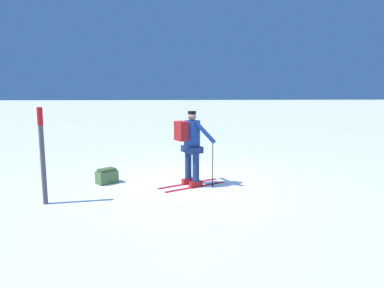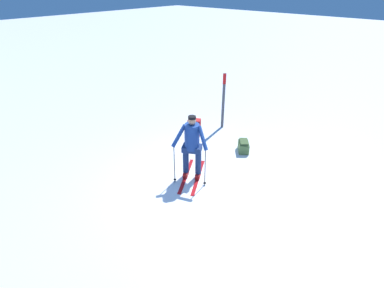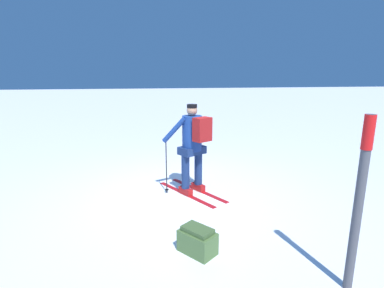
# 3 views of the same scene
# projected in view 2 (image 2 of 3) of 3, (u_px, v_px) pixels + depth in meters

# --- Properties ---
(ground_plane) EXTENTS (80.00, 80.00, 0.00)m
(ground_plane) POSITION_uv_depth(u_px,v_px,m) (200.00, 180.00, 7.62)
(ground_plane) COLOR white
(skier) EXTENTS (1.56, 1.16, 1.69)m
(skier) POSITION_uv_depth(u_px,v_px,m) (192.00, 142.00, 7.29)
(skier) COLOR red
(skier) RESTS_ON ground_plane
(dropped_backpack) EXTENTS (0.54, 0.51, 0.35)m
(dropped_backpack) POSITION_uv_depth(u_px,v_px,m) (243.00, 146.00, 8.79)
(dropped_backpack) COLOR #4C6B38
(dropped_backpack) RESTS_ON ground_plane
(trail_marker) EXTENTS (0.10, 0.10, 1.87)m
(trail_marker) POSITION_uv_depth(u_px,v_px,m) (224.00, 97.00, 9.79)
(trail_marker) COLOR #4C4C51
(trail_marker) RESTS_ON ground_plane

